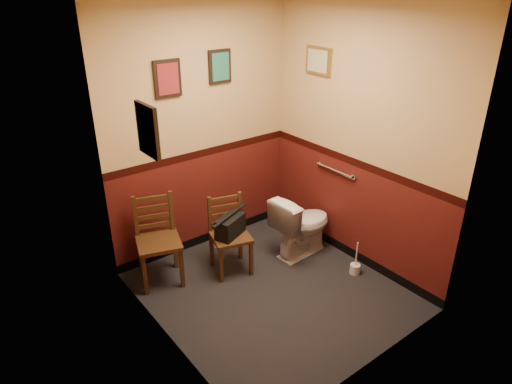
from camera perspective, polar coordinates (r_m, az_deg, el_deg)
floor at (r=4.64m, az=1.93°, el=-12.30°), size 2.20×2.40×0.00m
wall_back at (r=4.89m, az=-6.87°, el=7.50°), size 2.20×0.00×2.70m
wall_front at (r=3.22m, az=15.97°, el=-3.11°), size 2.20×0.00×2.70m
wall_left at (r=3.42m, az=-12.12°, el=-0.93°), size 0.00×2.40×2.70m
wall_right at (r=4.70m, az=12.65°, el=6.34°), size 0.00×2.40×2.70m
grab_bar at (r=4.97m, az=9.82°, el=2.70°), size 0.05×0.56×0.06m
framed_print_back_a at (r=4.56m, az=-11.00°, el=13.73°), size 0.28×0.04×0.36m
framed_print_back_b at (r=4.84m, az=-4.54°, el=15.37°), size 0.26×0.04×0.34m
framed_print_left at (r=3.33m, az=-13.36°, el=7.51°), size 0.04×0.30×0.38m
framed_print_right at (r=4.91m, az=7.80°, el=15.95°), size 0.04×0.34×0.28m
toilet at (r=5.07m, az=5.78°, el=-4.12°), size 0.74×0.44×0.70m
toilet_brush at (r=4.96m, az=12.27°, el=-9.30°), size 0.11×0.11×0.38m
chair_left at (r=4.68m, az=-12.15°, el=-5.91°), size 0.53×0.53×0.90m
chair_right at (r=4.75m, az=-3.34°, el=-5.37°), size 0.47×0.47×0.81m
handbag at (r=4.66m, az=-3.24°, el=-4.26°), size 0.38×0.29×0.25m
tp_stack at (r=5.35m, az=-4.35°, el=-5.58°), size 0.25×0.13×0.22m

